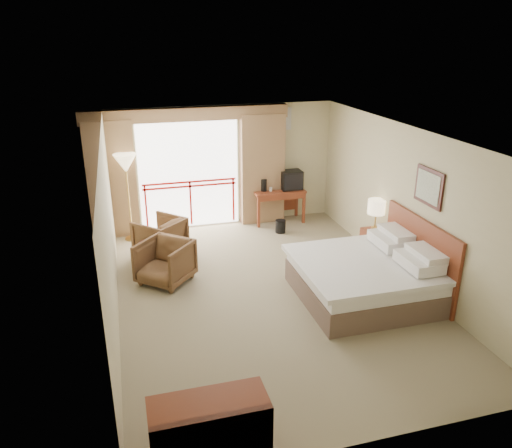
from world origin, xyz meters
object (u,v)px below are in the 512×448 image
object	(u,v)px
armchair_near	(166,282)
table_lamp	(376,207)
nightstand	(374,245)
floor_lamp	(126,167)
bed	(366,277)
wastebasket	(280,226)
desk	(278,196)
dresser	(210,434)
side_table	(151,251)
tv	(291,180)
armchair_far	(161,254)

from	to	relation	value
armchair_near	table_lamp	bearing A→B (deg)	40.52
nightstand	floor_lamp	distance (m)	5.23
bed	wastebasket	distance (m)	3.18
desk	dresser	distance (m)	7.19
table_lamp	armchair_near	bearing A→B (deg)	179.33
side_table	tv	bearing A→B (deg)	26.78
table_lamp	floor_lamp	bearing A→B (deg)	153.70
table_lamp	side_table	xyz separation A→B (m)	(-4.23, 0.71, -0.70)
table_lamp	wastebasket	distance (m)	2.37
nightstand	bed	bearing A→B (deg)	-124.75
bed	armchair_far	world-z (taller)	bed
nightstand	armchair_far	distance (m)	4.23
wastebasket	floor_lamp	xyz separation A→B (m)	(-3.19, 0.50, 1.45)
side_table	armchair_far	bearing A→B (deg)	68.24
tv	side_table	world-z (taller)	tv
armchair_near	desk	bearing A→B (deg)	81.43
wastebasket	side_table	world-z (taller)	side_table
armchair_near	dresser	bearing A→B (deg)	-48.58
wastebasket	floor_lamp	world-z (taller)	floor_lamp
armchair_near	bed	bearing A→B (deg)	16.48
armchair_near	floor_lamp	xyz separation A→B (m)	(-0.49, 2.19, 1.60)
bed	wastebasket	bearing A→B (deg)	98.32
wastebasket	desk	bearing A→B (deg)	77.48
desk	floor_lamp	size ratio (longest dim) A/B	0.64
desk	tv	world-z (taller)	tv
tv	dresser	bearing A→B (deg)	-121.63
wastebasket	armchair_near	world-z (taller)	armchair_near
side_table	dresser	distance (m)	4.86
floor_lamp	dresser	bearing A→B (deg)	-85.43
armchair_far	floor_lamp	size ratio (longest dim) A/B	0.45
dresser	armchair_far	bearing A→B (deg)	90.74
armchair_near	armchair_far	bearing A→B (deg)	129.85
wastebasket	armchair_far	size ratio (longest dim) A/B	0.34
table_lamp	tv	distance (m)	2.56
armchair_far	armchair_near	bearing A→B (deg)	45.62
nightstand	desk	distance (m)	2.79
desk	dresser	size ratio (longest dim) A/B	1.00
side_table	bed	bearing A→B (deg)	-32.33
nightstand	armchair_near	xyz separation A→B (m)	(-4.03, 0.10, -0.29)
armchair_near	side_table	distance (m)	0.77
bed	dresser	distance (m)	4.16
table_lamp	dresser	xyz separation A→B (m)	(-4.02, -4.14, -0.65)
desk	armchair_far	size ratio (longest dim) A/B	1.41
desk	side_table	world-z (taller)	desk
table_lamp	armchair_near	size ratio (longest dim) A/B	0.70
bed	armchair_near	size ratio (longest dim) A/B	2.51
armchair_far	armchair_near	xyz separation A→B (m)	(-0.03, -1.23, 0.00)
bed	desk	distance (m)	3.88
bed	armchair_near	bearing A→B (deg)	155.29
nightstand	tv	size ratio (longest dim) A/B	1.22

